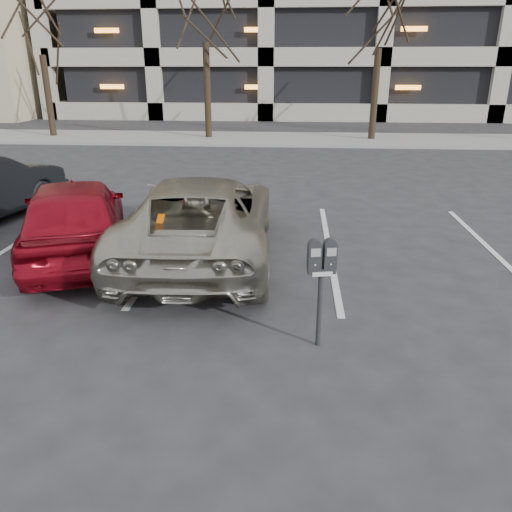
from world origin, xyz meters
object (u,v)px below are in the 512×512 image
at_px(tree_a, 35,0).
at_px(suv_silver, 201,217).
at_px(parking_meter, 322,267).
at_px(car_red, 75,217).

distance_m(tree_a, suv_silver, 17.64).
distance_m(parking_meter, car_red, 4.70).
bearing_deg(parking_meter, suv_silver, 112.65).
bearing_deg(tree_a, car_red, -63.38).
bearing_deg(suv_silver, car_red, 0.29).
height_order(suv_silver, car_red, suv_silver).
distance_m(tree_a, parking_meter, 20.76).
bearing_deg(car_red, parking_meter, 125.98).
bearing_deg(tree_a, parking_meter, -56.84).
xyz_separation_m(parking_meter, car_red, (-3.89, 2.62, -0.29)).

